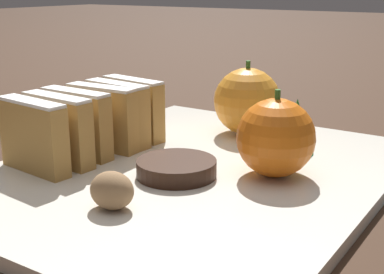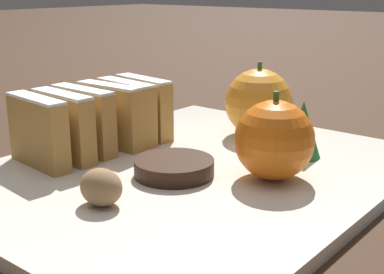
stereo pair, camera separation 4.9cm
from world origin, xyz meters
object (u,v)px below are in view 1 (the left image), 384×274
object	(u,v)px
orange_near	(247,101)
walnut	(112,190)
chocolate_cookie	(172,167)
orange_far	(276,138)

from	to	relation	value
orange_near	walnut	bearing A→B (deg)	-86.93
orange_near	chocolate_cookie	xyz separation A→B (m)	(0.01, -0.16, -0.03)
orange_far	walnut	distance (m)	0.15
orange_near	orange_far	bearing A→B (deg)	-51.87
orange_near	orange_far	xyz separation A→B (m)	(0.09, -0.11, -0.00)
walnut	chocolate_cookie	size ratio (longest dim) A/B	0.50
orange_near	orange_far	distance (m)	0.14
orange_far	walnut	bearing A→B (deg)	-118.17
orange_near	walnut	distance (m)	0.24
chocolate_cookie	orange_far	bearing A→B (deg)	32.97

